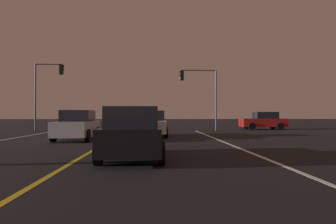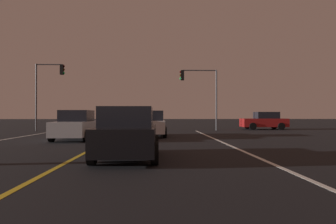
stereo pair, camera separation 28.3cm
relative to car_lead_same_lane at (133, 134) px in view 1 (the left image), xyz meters
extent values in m
cube|color=silver|center=(4.36, -0.57, -0.82)|extent=(0.16, 35.08, 0.01)
cube|color=gold|center=(-1.78, -0.57, -0.82)|extent=(0.16, 35.08, 0.01)
cylinder|color=black|center=(-0.90, 1.41, -0.48)|extent=(0.22, 0.68, 0.68)
cylinder|color=black|center=(0.90, 1.41, -0.48)|extent=(0.22, 0.68, 0.68)
cylinder|color=black|center=(-0.90, -1.29, -0.48)|extent=(0.22, 0.68, 0.68)
cylinder|color=black|center=(0.90, -1.29, -0.48)|extent=(0.22, 0.68, 0.68)
cube|color=black|center=(0.00, 0.06, -0.16)|extent=(1.80, 4.30, 0.80)
cube|color=black|center=(0.00, -0.19, 0.56)|extent=(1.60, 2.10, 0.64)
cube|color=red|center=(-0.60, -2.04, -0.06)|extent=(0.24, 0.08, 0.16)
cube|color=red|center=(0.60, -2.04, -0.06)|extent=(0.24, 0.08, 0.16)
cylinder|color=black|center=(-0.38, 11.65, -0.48)|extent=(0.22, 0.68, 0.68)
cylinder|color=black|center=(1.42, 11.65, -0.48)|extent=(0.22, 0.68, 0.68)
cylinder|color=black|center=(-0.38, 8.95, -0.48)|extent=(0.22, 0.68, 0.68)
cylinder|color=black|center=(1.42, 8.95, -0.48)|extent=(0.22, 0.68, 0.68)
cube|color=silver|center=(0.52, 10.30, -0.16)|extent=(1.80, 4.30, 0.80)
cube|color=black|center=(0.52, 10.05, 0.56)|extent=(1.60, 2.10, 0.64)
cube|color=red|center=(-0.08, 8.20, -0.06)|extent=(0.24, 0.08, 0.16)
cube|color=red|center=(1.12, 8.20, -0.06)|extent=(0.24, 0.08, 0.16)
cylinder|color=black|center=(-2.82, 6.23, -0.48)|extent=(0.22, 0.68, 0.68)
cylinder|color=black|center=(-4.62, 6.23, -0.48)|extent=(0.22, 0.68, 0.68)
cylinder|color=black|center=(-2.82, 8.93, -0.48)|extent=(0.22, 0.68, 0.68)
cylinder|color=black|center=(-4.62, 8.93, -0.48)|extent=(0.22, 0.68, 0.68)
cube|color=#B7BABF|center=(-3.72, 7.58, -0.16)|extent=(1.80, 4.30, 0.80)
cube|color=black|center=(-3.72, 7.83, 0.56)|extent=(1.60, 2.10, 0.64)
cube|color=red|center=(-3.12, 9.68, -0.06)|extent=(0.24, 0.08, 0.16)
cube|color=red|center=(-4.32, 9.68, -0.06)|extent=(0.24, 0.08, 0.16)
cylinder|color=black|center=(9.89, 18.38, -0.48)|extent=(0.68, 0.22, 0.68)
cylinder|color=black|center=(9.89, 20.18, -0.48)|extent=(0.68, 0.22, 0.68)
cylinder|color=black|center=(12.59, 18.38, -0.48)|extent=(0.68, 0.22, 0.68)
cylinder|color=black|center=(12.59, 20.18, -0.48)|extent=(0.68, 0.22, 0.68)
cube|color=maroon|center=(11.24, 19.28, -0.16)|extent=(4.30, 1.80, 0.80)
cube|color=black|center=(11.49, 19.28, 0.56)|extent=(2.10, 1.60, 0.64)
cube|color=red|center=(13.34, 18.68, -0.06)|extent=(0.08, 0.24, 0.16)
cube|color=red|center=(13.34, 19.88, -0.06)|extent=(0.08, 0.24, 0.16)
cylinder|color=#4C4C51|center=(6.28, 17.47, 1.93)|extent=(0.14, 0.14, 5.49)
cylinder|color=#4C4C51|center=(4.74, 17.47, 4.62)|extent=(3.08, 0.10, 0.10)
cube|color=black|center=(3.19, 17.47, 4.17)|extent=(0.28, 0.36, 0.90)
sphere|color=#3A0605|center=(3.03, 17.47, 4.47)|extent=(0.20, 0.20, 0.20)
sphere|color=#3C2706|center=(3.03, 17.47, 4.17)|extent=(0.20, 0.20, 0.20)
sphere|color=#19E059|center=(3.03, 17.47, 3.87)|extent=(0.20, 0.20, 0.20)
cylinder|color=#4C4C51|center=(-9.83, 17.47, 2.16)|extent=(0.14, 0.14, 5.95)
cylinder|color=#4C4C51|center=(-8.71, 17.47, 5.08)|extent=(2.26, 0.10, 0.10)
cube|color=black|center=(-7.58, 17.47, 4.63)|extent=(0.28, 0.36, 0.90)
sphere|color=#3A0605|center=(-7.42, 17.47, 4.93)|extent=(0.20, 0.20, 0.20)
sphere|color=#3C2706|center=(-7.42, 17.47, 4.63)|extent=(0.20, 0.20, 0.20)
sphere|color=#19E059|center=(-7.42, 17.47, 4.33)|extent=(0.20, 0.20, 0.20)
camera|label=1|loc=(0.71, -10.15, 0.64)|focal=32.86mm
camera|label=2|loc=(0.99, -10.15, 0.64)|focal=32.86mm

